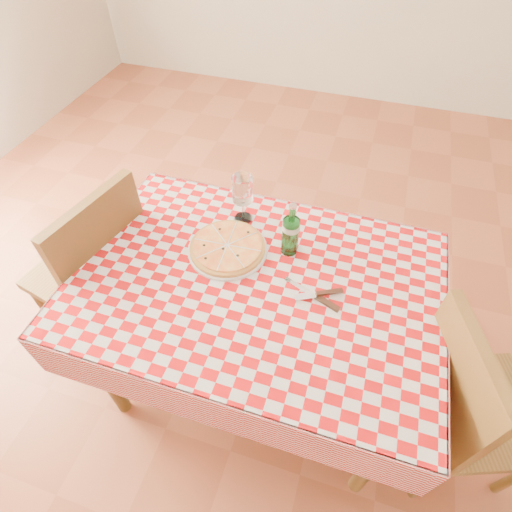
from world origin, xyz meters
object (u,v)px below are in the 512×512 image
at_px(dining_table, 256,297).
at_px(chair_near, 465,402).
at_px(wine_glass, 243,199).
at_px(pizza_plate, 227,247).
at_px(chair_far, 98,267).
at_px(water_bottle, 291,229).

distance_m(dining_table, chair_near, 0.81).
xyz_separation_m(chair_near, wine_glass, (-0.94, 0.40, 0.35)).
height_order(dining_table, pizza_plate, pizza_plate).
xyz_separation_m(dining_table, pizza_plate, (-0.15, 0.10, 0.12)).
height_order(dining_table, wine_glass, wine_glass).
distance_m(chair_near, pizza_plate, 0.99).
bearing_deg(pizza_plate, chair_near, -12.83).
xyz_separation_m(chair_far, water_bottle, (0.80, 0.16, 0.32)).
relative_size(dining_table, chair_near, 1.33).
bearing_deg(pizza_plate, water_bottle, 17.39).
relative_size(chair_near, wine_glass, 4.34).
height_order(pizza_plate, water_bottle, water_bottle).
height_order(chair_near, pizza_plate, chair_near).
height_order(dining_table, water_bottle, water_bottle).
bearing_deg(wine_glass, dining_table, -63.17).
bearing_deg(chair_near, water_bottle, 137.83).
height_order(chair_near, water_bottle, water_bottle).
distance_m(dining_table, chair_far, 0.74).
bearing_deg(dining_table, chair_near, -7.81).
bearing_deg(water_bottle, dining_table, -113.17).
distance_m(chair_far, water_bottle, 0.88).
distance_m(dining_table, water_bottle, 0.28).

